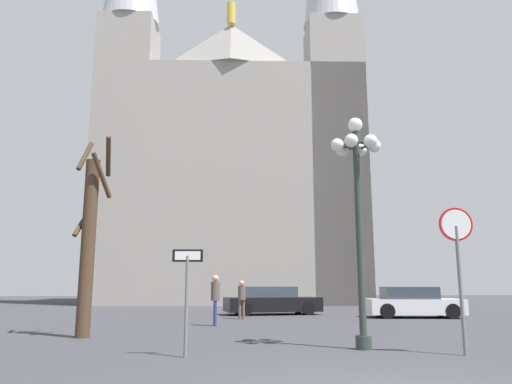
{
  "coord_description": "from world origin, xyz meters",
  "views": [
    {
      "loc": [
        -2.38,
        -6.37,
        1.42
      ],
      "look_at": [
        -0.21,
        17.07,
        5.88
      ],
      "focal_mm": 34.39,
      "sensor_mm": 36.0,
      "label": 1
    }
  ],
  "objects_px": {
    "pedestrian_walking": "(215,295)",
    "one_way_arrow_sign": "(187,287)",
    "cathedral": "(231,156)",
    "parked_car_far_white": "(413,303)",
    "street_lamp": "(358,190)",
    "bare_tree": "(89,239)",
    "stop_sign": "(458,252)",
    "pedestrian_standing": "(242,296)",
    "parked_car_near_black": "(271,301)"
  },
  "relations": [
    {
      "from": "parked_car_far_white",
      "to": "pedestrian_standing",
      "type": "xyz_separation_m",
      "value": [
        -7.59,
        -0.31,
        0.33
      ]
    },
    {
      "from": "parked_car_near_black",
      "to": "one_way_arrow_sign",
      "type": "bearing_deg",
      "value": -103.93
    },
    {
      "from": "cathedral",
      "to": "one_way_arrow_sign",
      "type": "distance_m",
      "value": 31.12
    },
    {
      "from": "cathedral",
      "to": "street_lamp",
      "type": "relative_size",
      "value": 7.45
    },
    {
      "from": "cathedral",
      "to": "one_way_arrow_sign",
      "type": "bearing_deg",
      "value": -94.08
    },
    {
      "from": "street_lamp",
      "to": "parked_car_far_white",
      "type": "xyz_separation_m",
      "value": [
        5.49,
        10.3,
        -3.0
      ]
    },
    {
      "from": "stop_sign",
      "to": "parked_car_near_black",
      "type": "relative_size",
      "value": 0.64
    },
    {
      "from": "parked_car_far_white",
      "to": "pedestrian_walking",
      "type": "distance_m",
      "value": 9.48
    },
    {
      "from": "parked_car_near_black",
      "to": "pedestrian_standing",
      "type": "height_order",
      "value": "pedestrian_standing"
    },
    {
      "from": "parked_car_near_black",
      "to": "stop_sign",
      "type": "bearing_deg",
      "value": -81.08
    },
    {
      "from": "bare_tree",
      "to": "pedestrian_walking",
      "type": "xyz_separation_m",
      "value": [
        3.63,
        3.55,
        -1.63
      ]
    },
    {
      "from": "stop_sign",
      "to": "parked_car_near_black",
      "type": "bearing_deg",
      "value": 98.92
    },
    {
      "from": "stop_sign",
      "to": "bare_tree",
      "type": "bearing_deg",
      "value": 153.94
    },
    {
      "from": "parked_car_far_white",
      "to": "pedestrian_standing",
      "type": "height_order",
      "value": "pedestrian_standing"
    },
    {
      "from": "bare_tree",
      "to": "parked_car_far_white",
      "type": "xyz_separation_m",
      "value": [
        12.38,
        7.18,
        -2.07
      ]
    },
    {
      "from": "street_lamp",
      "to": "parked_car_near_black",
      "type": "distance_m",
      "value": 13.44
    },
    {
      "from": "parked_car_near_black",
      "to": "pedestrian_walking",
      "type": "relative_size",
      "value": 2.72
    },
    {
      "from": "one_way_arrow_sign",
      "to": "parked_car_near_black",
      "type": "distance_m",
      "value": 14.39
    },
    {
      "from": "stop_sign",
      "to": "pedestrian_walking",
      "type": "distance_m",
      "value": 9.32
    },
    {
      "from": "stop_sign",
      "to": "parked_car_far_white",
      "type": "relative_size",
      "value": 0.72
    },
    {
      "from": "cathedral",
      "to": "parked_car_far_white",
      "type": "height_order",
      "value": "cathedral"
    },
    {
      "from": "stop_sign",
      "to": "one_way_arrow_sign",
      "type": "xyz_separation_m",
      "value": [
        -5.69,
        0.27,
        -0.74
      ]
    },
    {
      "from": "stop_sign",
      "to": "pedestrian_standing",
      "type": "distance_m",
      "value": 11.83
    },
    {
      "from": "street_lamp",
      "to": "parked_car_near_black",
      "type": "bearing_deg",
      "value": 91.99
    },
    {
      "from": "bare_tree",
      "to": "pedestrian_walking",
      "type": "distance_m",
      "value": 5.34
    },
    {
      "from": "parked_car_near_black",
      "to": "pedestrian_walking",
      "type": "height_order",
      "value": "pedestrian_walking"
    },
    {
      "from": "stop_sign",
      "to": "bare_tree",
      "type": "xyz_separation_m",
      "value": [
        -8.66,
        4.23,
        0.6
      ]
    },
    {
      "from": "stop_sign",
      "to": "cathedral",
      "type": "bearing_deg",
      "value": 96.99
    },
    {
      "from": "parked_car_near_black",
      "to": "parked_car_far_white",
      "type": "relative_size",
      "value": 1.13
    },
    {
      "from": "stop_sign",
      "to": "pedestrian_walking",
      "type": "bearing_deg",
      "value": 122.83
    },
    {
      "from": "cathedral",
      "to": "pedestrian_standing",
      "type": "bearing_deg",
      "value": -90.83
    },
    {
      "from": "one_way_arrow_sign",
      "to": "pedestrian_standing",
      "type": "relative_size",
      "value": 1.34
    },
    {
      "from": "bare_tree",
      "to": "parked_car_far_white",
      "type": "relative_size",
      "value": 1.34
    },
    {
      "from": "stop_sign",
      "to": "street_lamp",
      "type": "height_order",
      "value": "street_lamp"
    },
    {
      "from": "parked_car_near_black",
      "to": "pedestrian_walking",
      "type": "xyz_separation_m",
      "value": [
        -2.79,
        -6.43,
        0.44
      ]
    },
    {
      "from": "bare_tree",
      "to": "stop_sign",
      "type": "bearing_deg",
      "value": -26.06
    },
    {
      "from": "bare_tree",
      "to": "pedestrian_standing",
      "type": "bearing_deg",
      "value": 55.19
    },
    {
      "from": "cathedral",
      "to": "street_lamp",
      "type": "xyz_separation_m",
      "value": [
        1.83,
        -28.34,
        -8.3
      ]
    },
    {
      "from": "street_lamp",
      "to": "bare_tree",
      "type": "xyz_separation_m",
      "value": [
        -6.88,
        3.12,
        -0.93
      ]
    },
    {
      "from": "stop_sign",
      "to": "pedestrian_standing",
      "type": "xyz_separation_m",
      "value": [
        -3.88,
        11.11,
        -1.15
      ]
    },
    {
      "from": "cathedral",
      "to": "bare_tree",
      "type": "xyz_separation_m",
      "value": [
        -5.05,
        -25.23,
        -9.23
      ]
    },
    {
      "from": "pedestrian_walking",
      "to": "one_way_arrow_sign",
      "type": "bearing_deg",
      "value": -95.07
    },
    {
      "from": "cathedral",
      "to": "pedestrian_walking",
      "type": "bearing_deg",
      "value": -93.73
    },
    {
      "from": "pedestrian_walking",
      "to": "stop_sign",
      "type": "bearing_deg",
      "value": -57.17
    },
    {
      "from": "parked_car_near_black",
      "to": "pedestrian_standing",
      "type": "relative_size",
      "value": 3.0
    },
    {
      "from": "street_lamp",
      "to": "pedestrian_walking",
      "type": "distance_m",
      "value": 7.85
    },
    {
      "from": "cathedral",
      "to": "stop_sign",
      "type": "height_order",
      "value": "cathedral"
    },
    {
      "from": "one_way_arrow_sign",
      "to": "bare_tree",
      "type": "distance_m",
      "value": 5.13
    },
    {
      "from": "bare_tree",
      "to": "pedestrian_walking",
      "type": "bearing_deg",
      "value": 44.34
    },
    {
      "from": "bare_tree",
      "to": "one_way_arrow_sign",
      "type": "bearing_deg",
      "value": -53.21
    }
  ]
}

